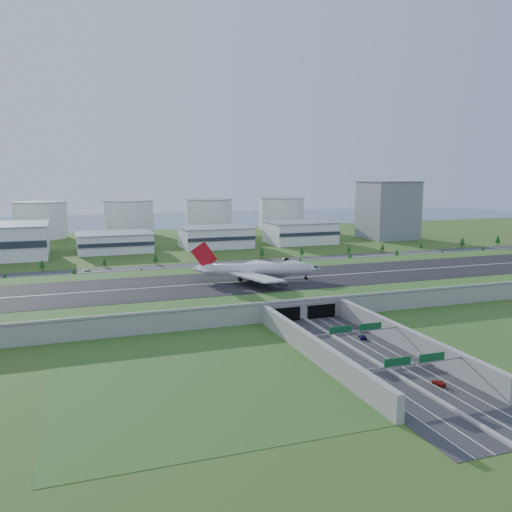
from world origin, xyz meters
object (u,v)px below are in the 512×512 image
object	(u,v)px
boeing_747	(257,269)
car_1	(377,381)
car_6	(437,254)
fuel_tank_a	(41,220)
car_4	(62,276)
car_7	(87,270)
car_2	(362,337)
car_5	(285,259)
car_0	(308,337)
car_3	(439,383)
office_tower	(388,210)

from	to	relation	value
boeing_747	car_1	size ratio (longest dim) A/B	16.59
car_6	fuel_tank_a	bearing A→B (deg)	51.57
fuel_tank_a	car_4	size ratio (longest dim) A/B	12.55
car_6	car_7	xyz separation A→B (m)	(-260.23, 16.41, -0.13)
car_1	boeing_747	bearing A→B (deg)	68.27
fuel_tank_a	car_2	size ratio (longest dim) A/B	9.52
fuel_tank_a	car_5	xyz separation A→B (m)	(174.55, -207.01, -16.55)
car_1	car_4	size ratio (longest dim) A/B	1.00
car_0	car_2	bearing A→B (deg)	-33.78
car_5	car_7	bearing A→B (deg)	-106.70
car_4	car_5	size ratio (longest dim) A/B	0.79
car_3	car_7	size ratio (longest dim) A/B	0.99
office_tower	car_4	size ratio (longest dim) A/B	13.81
boeing_747	car_3	size ratio (longest dim) A/B	13.54
car_7	boeing_747	bearing A→B (deg)	22.06
office_tower	boeing_747	distance (m)	281.25
car_5	car_6	distance (m)	121.76
car_1	car_4	distance (m)	230.75
fuel_tank_a	car_0	size ratio (longest dim) A/B	10.39
car_7	car_1	bearing A→B (deg)	1.89
car_4	car_6	size ratio (longest dim) A/B	0.65
car_0	car_1	bearing A→B (deg)	-106.48
car_3	car_2	bearing A→B (deg)	-101.59
car_3	car_7	xyz separation A→B (m)	(-92.77, 234.85, 0.01)
car_0	car_3	bearing A→B (deg)	-89.59
car_6	car_7	bearing A→B (deg)	85.04
car_4	car_6	distance (m)	275.31
office_tower	car_7	world-z (taller)	office_tower
fuel_tank_a	car_0	world-z (taller)	fuel_tank_a
office_tower	car_0	bearing A→B (deg)	-127.70
car_6	car_4	bearing A→B (deg)	88.43
car_3	office_tower	bearing A→B (deg)	-129.40
boeing_747	car_5	world-z (taller)	boeing_747
boeing_747	car_7	world-z (taller)	boeing_747
car_2	car_7	size ratio (longest dim) A/B	1.06
office_tower	boeing_747	xyz separation A→B (m)	(-203.33, -193.84, -13.55)
car_2	car_5	size ratio (longest dim) A/B	1.04
car_1	car_5	world-z (taller)	car_5
car_7	car_0	bearing A→B (deg)	5.84
office_tower	car_0	xyz separation A→B (m)	(-210.47, -272.36, -26.56)
car_0	car_4	distance (m)	188.04
car_1	car_3	distance (m)	18.42
boeing_747	car_4	world-z (taller)	boeing_747
car_3	car_5	world-z (taller)	car_5
fuel_tank_a	car_3	xyz separation A→B (m)	(127.79, -441.53, -16.67)
car_1	car_5	xyz separation A→B (m)	(63.61, 227.07, 0.17)
car_5	car_6	bearing A→B (deg)	65.85
boeing_747	car_6	bearing A→B (deg)	41.18
car_4	car_5	distance (m)	155.34
car_2	car_4	world-z (taller)	car_2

